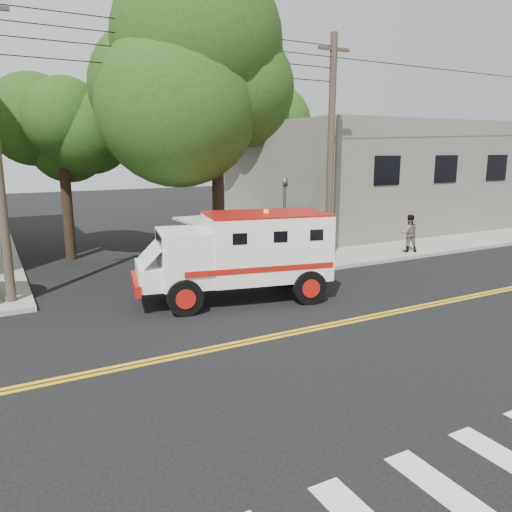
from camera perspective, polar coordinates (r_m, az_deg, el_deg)
ground at (r=12.72m, az=1.80°, el=-9.25°), size 100.00×100.00×0.00m
sidewalk_ne at (r=31.04m, az=10.85°, el=3.41°), size 17.00×17.00×0.15m
building_right at (r=32.09m, az=12.61°, el=9.14°), size 14.00×12.00×6.00m
utility_pole_right at (r=20.52m, az=8.53°, el=11.59°), size 0.28×0.28×9.00m
tree_main at (r=18.43m, az=-2.84°, el=20.08°), size 6.08×5.70×9.85m
tree_left at (r=22.29m, az=-20.52°, el=14.17°), size 4.48×4.20×7.70m
tree_right at (r=29.97m, az=1.30°, el=14.87°), size 4.80×4.50×8.20m
traffic_signal at (r=18.76m, az=3.27°, el=4.70°), size 0.15×0.18×3.60m
armored_truck at (r=15.45m, az=-1.58°, el=0.56°), size 6.27×3.35×2.71m
pedestrian_a at (r=19.92m, az=8.09°, el=1.81°), size 0.71×0.47×1.94m
pedestrian_b at (r=23.24m, az=17.07°, el=2.51°), size 1.01×0.93×1.66m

